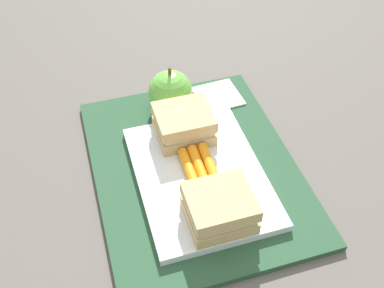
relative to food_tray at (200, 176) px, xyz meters
name	(u,v)px	position (x,y,z in m)	size (l,w,h in m)	color
ground_plane	(195,170)	(0.03, 0.00, -0.02)	(2.40, 2.40, 0.00)	#56514C
lunchbag_mat	(195,168)	(0.03, 0.00, -0.01)	(0.36, 0.28, 0.01)	#284C33
food_tray	(200,176)	(0.00, 0.00, 0.00)	(0.23, 0.17, 0.01)	white
sandwich_half_left	(220,208)	(-0.08, 0.00, 0.03)	(0.07, 0.08, 0.04)	tan
sandwich_half_right	(184,124)	(0.08, 0.00, 0.03)	(0.07, 0.08, 0.04)	tan
carrot_sticks_bundle	(200,169)	(0.00, 0.00, 0.01)	(0.08, 0.04, 0.02)	orange
apple	(172,92)	(0.15, 0.00, 0.03)	(0.07, 0.07, 0.08)	#66B742
paper_napkin	(218,96)	(0.16, -0.08, 0.00)	(0.07, 0.07, 0.00)	white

